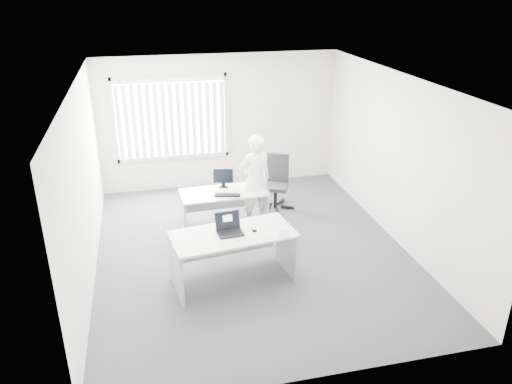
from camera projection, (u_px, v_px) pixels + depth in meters
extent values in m
plane|color=#47464C|center=(252.00, 250.00, 8.33)|extent=(6.00, 6.00, 0.00)
cube|color=silver|center=(220.00, 122.00, 10.46)|extent=(5.00, 0.02, 2.80)
cube|color=silver|center=(316.00, 273.00, 5.10)|extent=(5.00, 0.02, 2.80)
cube|color=silver|center=(84.00, 185.00, 7.25)|extent=(0.02, 6.00, 2.80)
cube|color=silver|center=(397.00, 159.00, 8.30)|extent=(0.02, 6.00, 2.80)
cube|color=white|center=(251.00, 81.00, 7.23)|extent=(5.00, 6.00, 0.02)
cube|color=#BABAB5|center=(171.00, 118.00, 10.16)|extent=(2.32, 0.06, 1.76)
cube|color=silver|center=(233.00, 234.00, 7.17)|extent=(1.86, 1.06, 0.03)
cube|color=#A1A1A4|center=(176.00, 270.00, 7.05)|extent=(0.15, 0.76, 0.77)
cube|color=#A1A1A4|center=(287.00, 248.00, 7.61)|extent=(0.15, 0.76, 0.77)
cube|color=silver|center=(223.00, 192.00, 8.85)|extent=(1.54, 0.76, 0.03)
cube|color=#A1A1A4|center=(183.00, 215.00, 8.81)|extent=(0.06, 0.65, 0.66)
cube|color=#A1A1A4|center=(263.00, 205.00, 9.16)|extent=(0.06, 0.65, 0.66)
cylinder|color=black|center=(275.00, 206.00, 9.83)|extent=(0.80, 0.80, 0.08)
cylinder|color=black|center=(275.00, 197.00, 9.75)|extent=(0.07, 0.07, 0.46)
cube|color=black|center=(276.00, 186.00, 9.66)|extent=(0.61, 0.61, 0.07)
cube|color=black|center=(278.00, 167.00, 9.72)|extent=(0.43, 0.24, 0.55)
imported|color=white|center=(255.00, 181.00, 8.90)|extent=(0.69, 0.53, 1.70)
cube|color=white|center=(254.00, 234.00, 7.14)|extent=(0.39, 0.34, 0.00)
cube|color=white|center=(285.00, 234.00, 7.14)|extent=(0.21, 0.25, 0.01)
cube|color=black|center=(227.00, 195.00, 8.68)|extent=(0.47, 0.27, 0.02)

